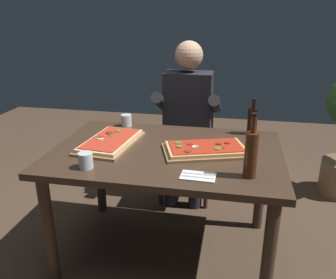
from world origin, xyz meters
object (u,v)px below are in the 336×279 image
Objects in this scene: pizza_rectangular_front at (206,149)px; seated_diner at (187,116)px; wine_bottle_dark at (252,120)px; tumbler_near_camera at (126,121)px; tumbler_far_side at (86,160)px; oil_bottle_amber at (251,153)px; pizza_rectangular_left at (111,141)px; dining_table at (166,164)px; diner_chair at (188,141)px.

seated_diner reaches higher than pizza_rectangular_front.
wine_bottle_dark is 0.91m from tumbler_near_camera.
tumbler_near_camera is 0.99× the size of tumbler_far_side.
tumbler_far_side is (-0.90, -0.75, -0.05)m from wine_bottle_dark.
oil_bottle_amber is (-0.03, -0.68, 0.03)m from wine_bottle_dark.
tumbler_near_camera is at bearing -179.82° from wine_bottle_dark.
dining_table is at bearing -3.65° from pizza_rectangular_left.
tumbler_far_side is at bearing -91.32° from pizza_rectangular_left.
pizza_rectangular_front is at bearing -73.18° from seated_diner.
oil_bottle_amber is 1.13m from seated_diner.
seated_diner is at bearing 69.66° from tumbler_far_side.
tumbler_near_camera is 0.74m from tumbler_far_side.
seated_diner reaches higher than oil_bottle_amber.
tumbler_far_side is (-0.62, -0.35, 0.02)m from pizza_rectangular_front.
wine_bottle_dark is at bearing 0.18° from tumbler_near_camera.
tumbler_near_camera is at bearing -131.66° from diner_chair.
seated_diner reaches higher than dining_table.
diner_chair is (0.40, 1.20, -0.30)m from tumbler_far_side.
tumbler_near_camera and tumbler_far_side have the same top height.
dining_table is 0.61m from oil_bottle_amber.
dining_table is 0.39m from pizza_rectangular_left.
tumbler_near_camera is at bearing 147.76° from pizza_rectangular_front.
dining_table is 0.27m from pizza_rectangular_front.
tumbler_near_camera is (-0.38, 0.40, 0.13)m from dining_table.
tumbler_near_camera reaches higher than pizza_rectangular_front.
tumbler_near_camera is (-0.90, -0.00, -0.06)m from wine_bottle_dark.
dining_table is at bearing 150.50° from oil_bottle_amber.
diner_chair reaches higher than tumbler_near_camera.
diner_chair is at bearing 104.55° from pizza_rectangular_front.
seated_diner is (-0.47, 1.01, -0.13)m from oil_bottle_amber.
dining_table is 5.56× the size of wine_bottle_dark.
seated_diner reaches higher than wine_bottle_dark.
pizza_rectangular_front is 0.61m from pizza_rectangular_left.
oil_bottle_amber reaches higher than tumbler_near_camera.
diner_chair is at bearing 48.34° from tumbler_near_camera.
wine_bottle_dark reaches higher than diner_chair.
tumbler_far_side is (-0.87, -0.06, -0.09)m from oil_bottle_amber.
wine_bottle_dark is 0.19× the size of seated_diner.
tumbler_near_camera is at bearing 90.37° from tumbler_far_side.
diner_chair is at bearing 90.00° from seated_diner.
tumbler_near_camera is at bearing 92.00° from pizza_rectangular_left.
pizza_rectangular_front is at bearing -1.41° from pizza_rectangular_left.
seated_diner is (0.40, 0.33, -0.04)m from tumbler_near_camera.
dining_table is at bearing -91.62° from seated_diner.
seated_diner is (-0.22, 0.73, -0.02)m from pizza_rectangular_front.
tumbler_near_camera reaches higher than pizza_rectangular_left.
pizza_rectangular_front is at bearing 29.43° from tumbler_far_side.
seated_diner is at bearing 114.92° from oil_bottle_amber.
tumbler_near_camera is at bearing 133.62° from dining_table.
dining_table is 0.87m from diner_chair.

